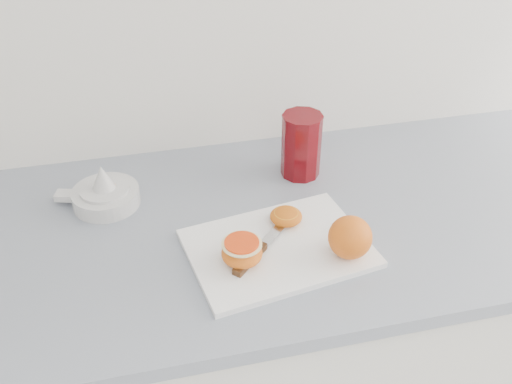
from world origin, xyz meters
TOP-DOWN VIEW (x-y plane):
  - counter at (0.14, 1.70)m, footprint 2.27×0.64m
  - cutting_board at (0.19, 1.59)m, footprint 0.36×0.28m
  - whole_orange at (0.31, 1.54)m, footprint 0.08×0.08m
  - half_orange at (0.12, 1.57)m, footprint 0.07×0.07m
  - squeezed_shell at (0.22, 1.66)m, footprint 0.06×0.06m
  - paring_knife at (0.14, 1.58)m, footprint 0.16×0.16m
  - citrus_juicer at (-0.12, 1.82)m, footprint 0.17×0.14m
  - red_tumbler at (0.30, 1.83)m, footprint 0.09×0.09m

SIDE VIEW (x-z plane):
  - counter at x=0.14m, z-range 0.00..0.89m
  - cutting_board at x=0.19m, z-range 0.89..0.90m
  - paring_knife at x=0.14m, z-range 0.90..0.92m
  - citrus_juicer at x=-0.12m, z-range 0.87..0.96m
  - squeezed_shell at x=0.22m, z-range 0.90..0.93m
  - half_orange at x=0.12m, z-range 0.90..0.95m
  - whole_orange at x=0.31m, z-range 0.90..0.98m
  - red_tumbler at x=0.30m, z-range 0.88..1.03m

